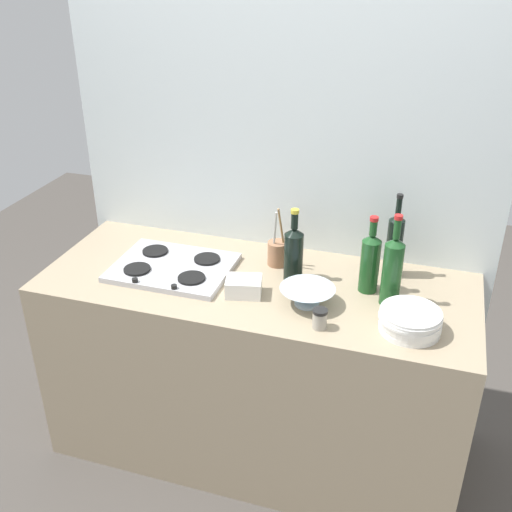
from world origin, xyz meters
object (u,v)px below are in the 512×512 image
at_px(wine_bottle_mid_right, 370,261).
at_px(wine_bottle_rightmost, 294,252).
at_px(stovetop_hob, 173,267).
at_px(wine_bottle_mid_left, 392,270).
at_px(wine_bottle_leftmost, 394,244).
at_px(mixing_bowl, 307,295).
at_px(plate_stack, 410,321).
at_px(butter_dish, 244,286).
at_px(utensil_crock, 277,252).
at_px(condiment_jar_front, 320,319).

xyz_separation_m(wine_bottle_mid_right, wine_bottle_rightmost, (-0.31, -0.00, -0.01)).
xyz_separation_m(stovetop_hob, wine_bottle_mid_left, (0.91, 0.01, 0.13)).
height_order(wine_bottle_leftmost, wine_bottle_rightmost, wine_bottle_leftmost).
bearing_deg(wine_bottle_mid_right, mixing_bowl, -139.48).
xyz_separation_m(plate_stack, butter_dish, (-0.65, 0.06, -0.01)).
bearing_deg(wine_bottle_mid_left, utensil_crock, 160.77).
bearing_deg(stovetop_hob, condiment_jar_front, -18.74).
bearing_deg(wine_bottle_mid_left, wine_bottle_mid_right, 141.47).
bearing_deg(utensil_crock, wine_bottle_leftmost, 6.71).
height_order(butter_dish, utensil_crock, utensil_crock).
distance_m(wine_bottle_mid_right, utensil_crock, 0.42).
relative_size(stovetop_hob, utensil_crock, 1.84).
relative_size(stovetop_hob, condiment_jar_front, 6.39).
xyz_separation_m(plate_stack, wine_bottle_leftmost, (-0.11, 0.40, 0.10)).
relative_size(stovetop_hob, wine_bottle_mid_right, 1.53).
bearing_deg(wine_bottle_leftmost, condiment_jar_front, -113.40).
relative_size(wine_bottle_mid_right, butter_dish, 2.30).
bearing_deg(mixing_bowl, utensil_crock, 125.40).
bearing_deg(wine_bottle_leftmost, utensil_crock, -173.29).
distance_m(plate_stack, wine_bottle_leftmost, 0.43).
xyz_separation_m(wine_bottle_mid_right, condiment_jar_front, (-0.13, -0.32, -0.09)).
bearing_deg(condiment_jar_front, mixing_bowl, 119.49).
height_order(wine_bottle_mid_right, mixing_bowl, wine_bottle_mid_right).
xyz_separation_m(plate_stack, wine_bottle_mid_right, (-0.19, 0.24, 0.09)).
bearing_deg(utensil_crock, stovetop_hob, -155.91).
relative_size(wine_bottle_mid_left, wine_bottle_rightmost, 1.19).
height_order(wine_bottle_mid_left, mixing_bowl, wine_bottle_mid_left).
bearing_deg(butter_dish, wine_bottle_rightmost, 48.87).
bearing_deg(wine_bottle_mid_right, condiment_jar_front, -111.98).
relative_size(wine_bottle_leftmost, butter_dish, 2.59).
distance_m(plate_stack, wine_bottle_mid_right, 0.32).
xyz_separation_m(wine_bottle_mid_right, mixing_bowl, (-0.21, -0.18, -0.09)).
height_order(stovetop_hob, wine_bottle_leftmost, wine_bottle_leftmost).
bearing_deg(wine_bottle_mid_right, wine_bottle_rightmost, -179.82).
distance_m(plate_stack, wine_bottle_rightmost, 0.56).
bearing_deg(stovetop_hob, butter_dish, -15.08).
bearing_deg(plate_stack, butter_dish, 174.57).
relative_size(plate_stack, wine_bottle_mid_left, 0.61).
bearing_deg(utensil_crock, wine_bottle_mid_left, -19.23).
relative_size(wine_bottle_rightmost, utensil_crock, 1.17).
xyz_separation_m(wine_bottle_mid_right, utensil_crock, (-0.41, 0.10, -0.07)).
xyz_separation_m(wine_bottle_rightmost, mixing_bowl, (0.10, -0.18, -0.08)).
relative_size(wine_bottle_leftmost, wine_bottle_mid_left, 0.97).
xyz_separation_m(wine_bottle_leftmost, mixing_bowl, (-0.29, -0.33, -0.10)).
xyz_separation_m(mixing_bowl, utensil_crock, (-0.20, 0.28, 0.02)).
height_order(stovetop_hob, utensil_crock, utensil_crock).
distance_m(plate_stack, wine_bottle_mid_left, 0.22).
bearing_deg(stovetop_hob, plate_stack, -8.88).
bearing_deg(wine_bottle_mid_right, butter_dish, -158.94).
bearing_deg(butter_dish, condiment_jar_front, -22.39).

